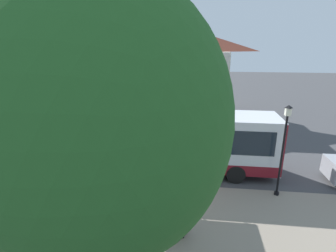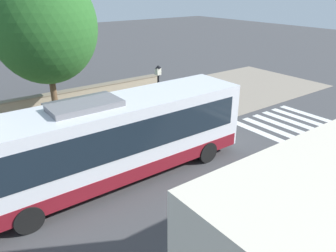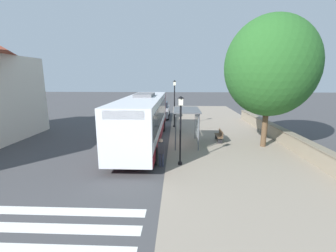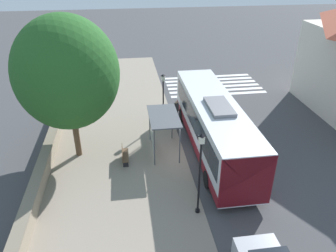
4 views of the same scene
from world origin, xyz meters
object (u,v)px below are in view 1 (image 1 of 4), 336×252
at_px(bench, 168,225).
at_px(shade_tree, 101,120).
at_px(pedestrian, 84,162).
at_px(street_lamp_near, 283,144).
at_px(bus_shelter, 155,158).
at_px(bus, 169,139).
at_px(street_lamp_far, 78,146).

bearing_deg(bench, shade_tree, 157.70).
bearing_deg(bench, pedestrian, 51.49).
bearing_deg(street_lamp_near, bench, 125.01).
bearing_deg(street_lamp_near, shade_tree, 135.91).
bearing_deg(shade_tree, bus_shelter, -3.59).
bearing_deg(bus, street_lamp_far, 122.09).
xyz_separation_m(street_lamp_far, shade_tree, (-5.97, -3.70, 3.22)).
xyz_separation_m(street_lamp_near, shade_tree, (-6.43, 6.23, 2.82)).
xyz_separation_m(bus, pedestrian, (-1.64, 4.57, -0.96)).
distance_m(bench, street_lamp_far, 6.06).
bearing_deg(street_lamp_far, bus, -57.91).
height_order(bus, shade_tree, shade_tree).
relative_size(pedestrian, bench, 1.02).
xyz_separation_m(bench, street_lamp_near, (3.53, -5.04, 2.24)).
bearing_deg(pedestrian, bus, -70.27).
distance_m(street_lamp_near, street_lamp_far, 9.95).
bearing_deg(shade_tree, pedestrian, 29.60).
distance_m(street_lamp_far, shade_tree, 7.73).
bearing_deg(street_lamp_near, bus, 68.48).
height_order(pedestrian, street_lamp_far, street_lamp_far).
height_order(bench, street_lamp_far, street_lamp_far).
bearing_deg(bus_shelter, bus, -4.22).
bearing_deg(street_lamp_near, bus_shelter, 100.70).
bearing_deg(pedestrian, shade_tree, -150.40).
distance_m(bus_shelter, shade_tree, 6.29).
height_order(bus_shelter, street_lamp_far, street_lamp_far).
distance_m(bus_shelter, street_lamp_near, 6.02).
distance_m(pedestrian, street_lamp_near, 10.39).
bearing_deg(bus_shelter, shade_tree, 176.41).
distance_m(bus, shade_tree, 9.41).
relative_size(bus_shelter, bench, 2.14).
relative_size(bus, bench, 7.76).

